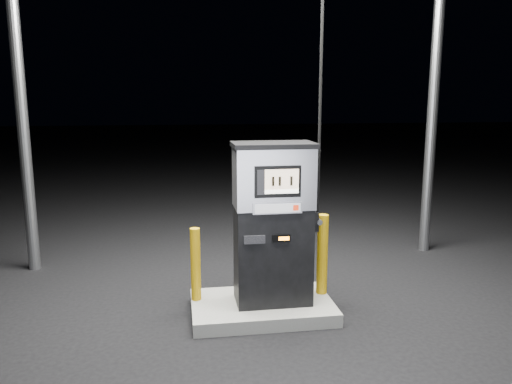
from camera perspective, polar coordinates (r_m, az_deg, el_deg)
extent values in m
plane|color=black|center=(5.89, 0.69, -13.70)|extent=(80.00, 80.00, 0.00)
cube|color=slate|center=(5.86, 0.69, -13.04)|extent=(1.60, 1.00, 0.15)
cylinder|color=gray|center=(7.59, -25.22, 8.33)|extent=(0.16, 0.16, 4.50)
cylinder|color=gray|center=(8.26, 19.54, 8.85)|extent=(0.16, 0.16, 4.50)
cube|color=black|center=(5.65, 1.92, -7.17)|extent=(0.84, 0.49, 1.10)
cube|color=silver|center=(5.45, 1.98, 1.67)|extent=(0.85, 0.50, 0.66)
cube|color=black|center=(5.40, 2.01, 5.41)|extent=(0.89, 0.54, 0.05)
cube|color=black|center=(5.20, 2.51, 1.18)|extent=(0.49, 0.03, 0.33)
cube|color=#CDB295|center=(5.19, 2.97, 1.45)|extent=(0.36, 0.00, 0.21)
cube|color=white|center=(5.21, 2.96, 0.07)|extent=(0.36, 0.00, 0.04)
cube|color=silver|center=(5.26, 2.49, -1.85)|extent=(0.53, 0.03, 0.12)
cube|color=#A6AAAF|center=(5.24, 2.52, -1.88)|extent=(0.48, 0.00, 0.09)
cube|color=red|center=(5.28, 4.58, -1.81)|extent=(0.06, 0.00, 0.06)
cube|color=black|center=(5.35, 2.91, -5.32)|extent=(0.19, 0.02, 0.08)
cube|color=orange|center=(5.35, 3.22, -5.34)|extent=(0.11, 0.00, 0.04)
cube|color=black|center=(5.30, -0.17, -5.47)|extent=(0.23, 0.02, 0.09)
cube|color=black|center=(5.65, 6.56, -3.29)|extent=(0.09, 0.16, 0.22)
cylinder|color=gray|center=(5.67, 7.07, -3.27)|extent=(0.06, 0.19, 0.06)
cylinder|color=black|center=(5.45, 7.39, 11.76)|extent=(0.03, 0.03, 2.73)
cylinder|color=#C5920A|center=(5.77, -6.92, -8.21)|extent=(0.15, 0.15, 0.85)
cylinder|color=#C5920A|center=(5.95, 7.58, -7.07)|extent=(0.15, 0.15, 0.95)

